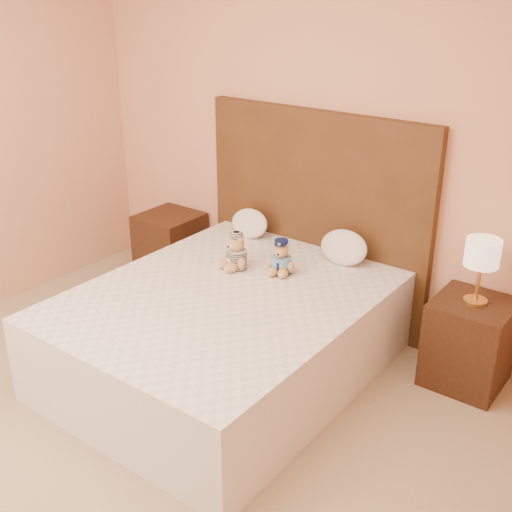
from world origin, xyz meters
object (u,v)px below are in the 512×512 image
Objects in this scene: bed at (226,333)px; nightstand_left at (171,246)px; pillow_right at (344,246)px; nightstand_right at (469,342)px; teddy_police at (281,257)px; teddy_prisoner at (237,251)px; lamp at (482,256)px; pillow_left at (249,222)px.

bed is 1.48m from nightstand_left.
nightstand_right is at bearing -1.89° from pillow_right.
teddy_prisoner is (-0.28, -0.11, 0.00)m from teddy_police.
lamp is (-0.00, 0.00, 0.57)m from nightstand_right.
teddy_police is (1.35, -0.36, 0.39)m from nightstand_left.
nightstand_left is 1.24m from teddy_prisoner.
lamp reaches higher than bed.
bed is at bearing -112.25° from pillow_right.
lamp is at bearing 0.00° from nightstand_left.
lamp is 0.93m from pillow_right.
nightstand_left is 2.56m from lamp.
nightstand_right is 0.57m from lamp.
nightstand_left is at bearing 149.93° from teddy_police.
pillow_right is at bearing 178.11° from lamp.
bed is 0.54m from teddy_prisoner.
teddy_prisoner is (1.08, -0.47, 0.39)m from nightstand_left.
lamp is at bearing -1.89° from pillow_right.
teddy_police reaches higher than nightstand_left.
pillow_right is (1.59, 0.03, 0.40)m from nightstand_left.
nightstand_right is at bearing 0.00° from nightstand_left.
nightstand_right is at bearing 36.34° from teddy_prisoner.
teddy_police is at bearing -162.76° from lamp.
nightstand_left is 2.40× the size of teddy_police.
nightstand_left and nightstand_right have the same top height.
pillow_right is at bearing 0.00° from pillow_left.
pillow_right reaches higher than bed.
teddy_police is (0.10, 0.44, 0.39)m from bed.
teddy_prisoner reaches higher than teddy_police.
pillow_right is at bearing 62.24° from teddy_prisoner.
bed is at bearing -32.62° from nightstand_left.
nightstand_left is at bearing 174.65° from teddy_prisoner.
pillow_right is at bearing 178.11° from nightstand_right.
pillow_left is at bearing 118.62° from bed.
teddy_prisoner is at bearing -161.82° from lamp.
lamp reaches higher than nightstand_right.
lamp reaches higher than teddy_prisoner.
bed and nightstand_left have the same top height.
nightstand_right is at bearing 1.95° from teddy_police.
teddy_police reaches higher than bed.
pillow_right is (0.24, 0.39, 0.01)m from teddy_police.
pillow_right is (0.34, 0.83, 0.40)m from bed.
pillow_right is (-0.91, 0.03, -0.18)m from lamp.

